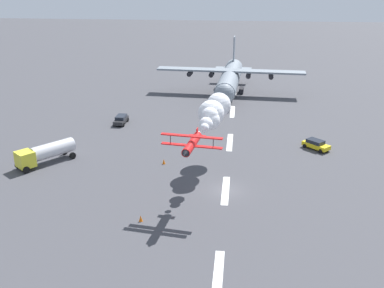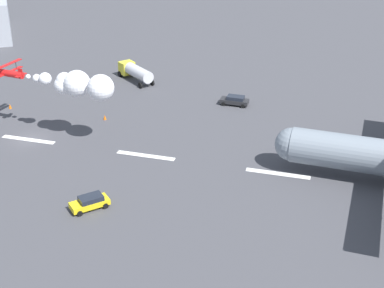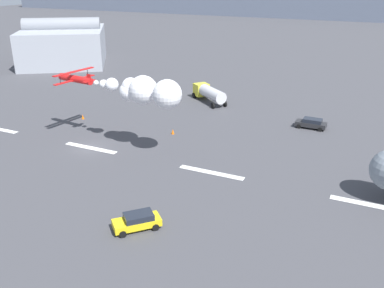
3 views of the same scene
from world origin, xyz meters
The scene contains 12 objects.
ground_plane centered at (0.00, 0.00, 0.00)m, with size 440.00×440.00×0.00m, color #424247.
runway_stripe_4 centered at (0.00, 0.00, 0.01)m, with size 8.00×0.90×0.01m, color white.
runway_stripe_5 centered at (17.43, 0.00, 0.01)m, with size 8.00×0.90×0.01m, color white.
runway_stripe_6 centered at (34.87, 0.00, 0.01)m, with size 8.00×0.90×0.01m, color white.
mountain_ridge_distant centered at (0.00, 188.43, 7.00)m, with size 396.00×16.00×14.01m, color slate.
stunt_biplane_red centered at (7.00, 2.29, 8.13)m, with size 20.95×7.53×3.70m.
fuel_tanker_truck centered at (5.72, 26.50, 1.74)m, with size 8.25×7.32×2.90m.
followme_car_yellow centered at (15.92, -13.63, 0.81)m, with size 4.26×4.35×1.52m.
airport_staff_sedan centered at (24.99, 20.38, 0.81)m, with size 4.48×2.07×1.52m.
hangar_building centered at (-41.44, 43.02, 4.64)m, with size 28.90×29.69×11.35m.
traffic_cone_near centered at (-8.68, 9.18, 0.38)m, with size 0.44×0.44×0.75m, color orange.
traffic_cone_far centered at (7.43, 9.33, 0.38)m, with size 0.44×0.44×0.75m, color orange.
Camera 3 is at (34.47, -41.17, 21.61)m, focal length 39.61 mm.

